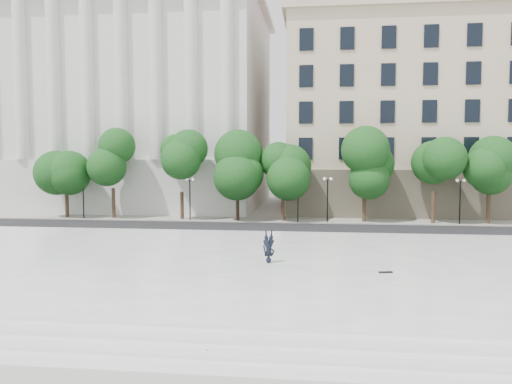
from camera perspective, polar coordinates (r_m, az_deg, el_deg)
ground at (r=25.99m, az=-4.52°, el=-10.00°), size 160.00×160.00×0.00m
plaza at (r=28.81m, az=-3.34°, el=-8.13°), size 44.00×22.00×0.45m
street at (r=43.47m, az=0.14°, el=-4.25°), size 60.00×8.00×0.02m
far_sidewalk at (r=49.37m, az=0.94°, el=-3.19°), size 60.00×4.00×0.12m
building_west at (r=67.31m, az=-12.49°, el=9.60°), size 31.50×27.65×25.60m
building_east at (r=65.56m, az=20.21°, el=8.07°), size 36.00×26.15×23.00m
traffic_light_west at (r=47.66m, az=-2.10°, el=0.82°), size 0.63×1.57×4.12m
traffic_light_east at (r=47.12m, az=4.83°, el=0.79°), size 0.54×1.59×4.13m
person_lying at (r=27.80m, az=1.47°, el=-7.58°), size 1.18×1.94×0.50m
skateboard at (r=26.31m, az=14.59°, el=-8.86°), size 0.72×0.34×0.07m
plaza_steps at (r=17.70m, az=-10.40°, el=-16.51°), size 44.00×3.00×0.30m
street_trees at (r=48.21m, az=1.13°, el=3.09°), size 45.22×4.66×7.88m
lamp_posts at (r=47.71m, az=0.58°, el=0.05°), size 37.12×0.28×4.35m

